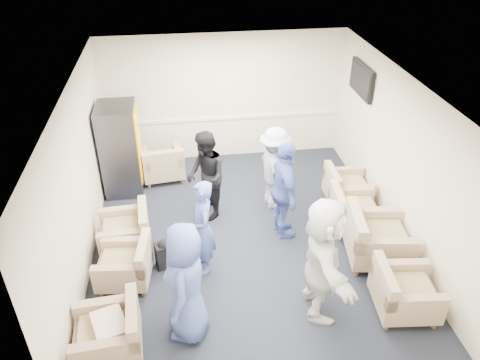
{
  "coord_description": "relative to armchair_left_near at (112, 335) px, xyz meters",
  "views": [
    {
      "loc": [
        -0.94,
        -6.12,
        5.05
      ],
      "look_at": [
        -0.06,
        0.2,
        1.07
      ],
      "focal_mm": 35.0,
      "sensor_mm": 36.0,
      "label": 1
    }
  ],
  "objects": [
    {
      "name": "floor",
      "position": [
        1.98,
        2.02,
        -0.32
      ],
      "size": [
        6.0,
        6.0,
        0.0
      ],
      "primitive_type": "plane",
      "color": "black",
      "rests_on": "ground"
    },
    {
      "name": "ceiling",
      "position": [
        1.98,
        2.02,
        2.38
      ],
      "size": [
        6.0,
        6.0,
        0.0
      ],
      "primitive_type": "plane",
      "rotation": [
        3.14,
        0.0,
        0.0
      ],
      "color": "silver",
      "rests_on": "back_wall"
    },
    {
      "name": "back_wall",
      "position": [
        1.98,
        5.02,
        1.03
      ],
      "size": [
        5.0,
        0.02,
        2.7
      ],
      "primitive_type": "cube",
      "color": "beige",
      "rests_on": "floor"
    },
    {
      "name": "front_wall",
      "position": [
        1.98,
        -0.98,
        1.03
      ],
      "size": [
        5.0,
        0.02,
        2.7
      ],
      "primitive_type": "cube",
      "color": "beige",
      "rests_on": "floor"
    },
    {
      "name": "left_wall",
      "position": [
        -0.52,
        2.02,
        1.03
      ],
      "size": [
        0.02,
        6.0,
        2.7
      ],
      "primitive_type": "cube",
      "color": "beige",
      "rests_on": "floor"
    },
    {
      "name": "right_wall",
      "position": [
        4.48,
        2.02,
        1.03
      ],
      "size": [
        0.02,
        6.0,
        2.7
      ],
      "primitive_type": "cube",
      "color": "beige",
      "rests_on": "floor"
    },
    {
      "name": "chair_rail",
      "position": [
        1.98,
        5.0,
        0.58
      ],
      "size": [
        4.98,
        0.04,
        0.06
      ],
      "primitive_type": "cube",
      "color": "silver",
      "rests_on": "back_wall"
    },
    {
      "name": "tv",
      "position": [
        4.42,
        3.82,
        1.72
      ],
      "size": [
        0.1,
        1.0,
        0.58
      ],
      "color": "black",
      "rests_on": "right_wall"
    },
    {
      "name": "armchair_left_near",
      "position": [
        0.0,
        0.0,
        0.0
      ],
      "size": [
        0.87,
        0.87,
        0.65
      ],
      "rotation": [
        0.0,
        0.0,
        -1.5
      ],
      "color": "#9C8165",
      "rests_on": "floor"
    },
    {
      "name": "armchair_left_mid",
      "position": [
        0.1,
        1.29,
        -0.02
      ],
      "size": [
        0.84,
        0.84,
        0.61
      ],
      "rotation": [
        0.0,
        0.0,
        -1.69
      ],
      "color": "#9C8165",
      "rests_on": "floor"
    },
    {
      "name": "armchair_left_far",
      "position": [
        0.06,
        2.08,
        -0.01
      ],
      "size": [
        0.83,
        0.83,
        0.63
      ],
      "rotation": [
        0.0,
        0.0,
        -1.51
      ],
      "color": "#9C8165",
      "rests_on": "floor"
    },
    {
      "name": "armchair_right_near",
      "position": [
        3.88,
        0.17,
        -0.0
      ],
      "size": [
        0.89,
        0.89,
        0.65
      ],
      "rotation": [
        0.0,
        0.0,
        1.47
      ],
      "color": "#9C8165",
      "rests_on": "floor"
    },
    {
      "name": "armchair_right_midnear",
      "position": [
        3.91,
        1.26,
        0.05
      ],
      "size": [
        1.07,
        1.07,
        0.75
      ],
      "rotation": [
        0.0,
        0.0,
        1.42
      ],
      "color": "#9C8165",
      "rests_on": "floor"
    },
    {
      "name": "armchair_right_midfar",
      "position": [
        3.86,
        2.12,
        -0.01
      ],
      "size": [
        0.85,
        0.85,
        0.63
      ],
      "rotation": [
        0.0,
        0.0,
        1.48
      ],
      "color": "#9C8165",
      "rests_on": "floor"
    },
    {
      "name": "armchair_right_far",
      "position": [
        3.98,
        2.85,
        -0.02
      ],
      "size": [
        0.78,
        0.78,
        0.61
      ],
      "rotation": [
        0.0,
        0.0,
        1.55
      ],
      "color": "#9C8165",
      "rests_on": "floor"
    },
    {
      "name": "armchair_corner",
      "position": [
        0.62,
        4.19,
        -0.0
      ],
      "size": [
        0.91,
        0.91,
        0.65
      ],
      "rotation": [
        0.0,
        0.0,
        3.26
      ],
      "color": "#9C8165",
      "rests_on": "floor"
    },
    {
      "name": "vending_machine",
      "position": [
        -0.12,
        3.92,
        0.55
      ],
      "size": [
        0.71,
        0.83,
        1.75
      ],
      "color": "#45454B",
      "rests_on": "floor"
    },
    {
      "name": "backpack",
      "position": [
        0.66,
        1.55,
        -0.06
      ],
      "size": [
        0.34,
        0.29,
        0.51
      ],
      "rotation": [
        0.0,
        0.0,
        0.28
      ],
      "color": "black",
      "rests_on": "floor"
    },
    {
      "name": "pillow",
      "position": [
        -0.01,
        -0.0,
        0.18
      ],
      "size": [
        0.52,
        0.59,
        0.14
      ],
      "primitive_type": "cube",
      "rotation": [
        0.0,
        0.0,
        -1.23
      ],
      "color": "silver",
      "rests_on": "armchair_left_near"
    },
    {
      "name": "person_front_left",
      "position": [
        0.96,
        0.23,
        0.54
      ],
      "size": [
        0.71,
        0.94,
        1.73
      ],
      "primitive_type": "imported",
      "rotation": [
        0.0,
        0.0,
        -1.77
      ],
      "color": "#4459A5",
      "rests_on": "floor"
    },
    {
      "name": "person_mid_left",
      "position": [
        1.24,
        1.41,
        0.46
      ],
      "size": [
        0.44,
        0.61,
        1.56
      ],
      "primitive_type": "imported",
      "rotation": [
        0.0,
        0.0,
        -1.45
      ],
      "color": "#4459A5",
      "rests_on": "floor"
    },
    {
      "name": "person_back_left",
      "position": [
        1.41,
        2.81,
        0.49
      ],
      "size": [
        0.77,
        0.91,
        1.64
      ],
      "primitive_type": "imported",
      "rotation": [
        0.0,
        0.0,
        -1.36
      ],
      "color": "black",
      "rests_on": "floor"
    },
    {
      "name": "person_back_right",
      "position": [
        2.65,
        2.95,
        0.47
      ],
      "size": [
        0.73,
        1.1,
        1.58
      ],
      "primitive_type": "imported",
      "rotation": [
        0.0,
        0.0,
        1.72
      ],
      "color": "beige",
      "rests_on": "floor"
    },
    {
      "name": "person_mid_right",
      "position": [
        2.63,
        2.09,
        0.56
      ],
      "size": [
        0.5,
        1.06,
        1.76
      ],
      "primitive_type": "imported",
      "rotation": [
        0.0,
        0.0,
        1.64
      ],
      "color": "#4459A5",
      "rests_on": "floor"
    },
    {
      "name": "person_front_right",
      "position": [
        2.77,
        0.37,
        0.59
      ],
      "size": [
        0.71,
        1.74,
        1.83
      ],
      "primitive_type": "imported",
      "rotation": [
        0.0,
        0.0,
        1.47
      ],
      "color": "silver",
      "rests_on": "floor"
    }
  ]
}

